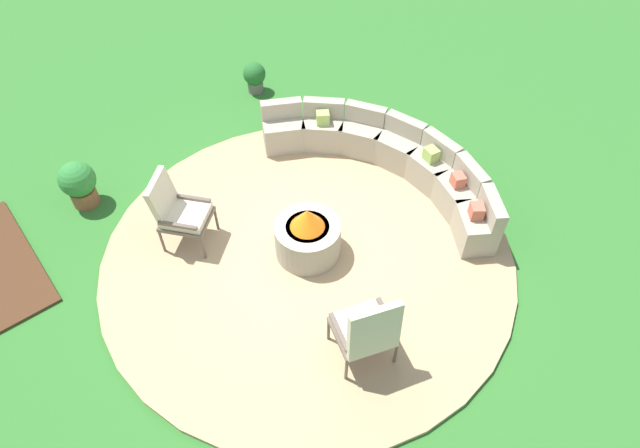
% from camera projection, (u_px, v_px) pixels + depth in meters
% --- Properties ---
extents(ground_plane, '(24.00, 24.00, 0.00)m').
position_uv_depth(ground_plane, '(308.00, 254.00, 7.09)').
color(ground_plane, '#2D6B28').
extents(patio_circle, '(5.33, 5.33, 0.06)m').
position_uv_depth(patio_circle, '(308.00, 253.00, 7.07)').
color(patio_circle, tan).
rests_on(patio_circle, ground_plane).
extents(fire_pit, '(0.84, 0.84, 0.77)m').
position_uv_depth(fire_pit, '(308.00, 236.00, 6.82)').
color(fire_pit, '#9E937F').
rests_on(fire_pit, patio_circle).
extents(curved_stone_bench, '(3.85, 1.75, 0.74)m').
position_uv_depth(curved_stone_bench, '(388.00, 159.00, 7.83)').
color(curved_stone_bench, '#9E937F').
rests_on(curved_stone_bench, patio_circle).
extents(lounge_chair_front_left, '(0.80, 0.82, 1.07)m').
position_uv_depth(lounge_chair_front_left, '(178.00, 210.00, 6.79)').
color(lounge_chair_front_left, brown).
rests_on(lounge_chair_front_left, patio_circle).
extents(lounge_chair_front_right, '(0.75, 0.76, 1.10)m').
position_uv_depth(lounge_chair_front_right, '(367.00, 330.00, 5.61)').
color(lounge_chair_front_right, brown).
rests_on(lounge_chair_front_right, patio_circle).
extents(potted_plant_0, '(0.50, 0.50, 0.70)m').
position_uv_depth(potted_plant_0, '(79.00, 183.00, 7.45)').
color(potted_plant_0, brown).
rests_on(potted_plant_0, ground_plane).
extents(potted_plant_2, '(0.39, 0.39, 0.55)m').
position_uv_depth(potted_plant_2, '(255.00, 76.00, 9.39)').
color(potted_plant_2, '#605B56').
rests_on(potted_plant_2, ground_plane).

